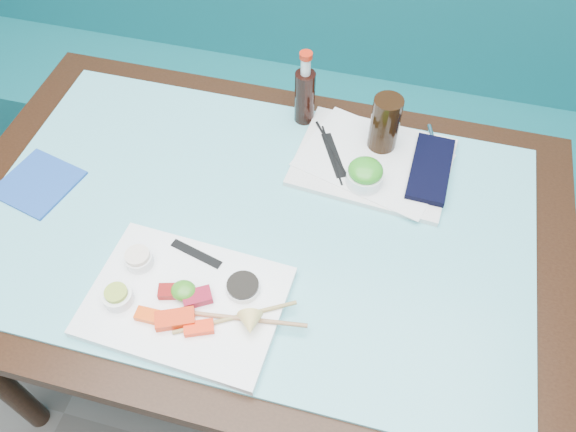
% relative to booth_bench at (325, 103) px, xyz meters
% --- Properties ---
extents(booth_bench, '(3.00, 0.56, 1.17)m').
position_rel_booth_bench_xyz_m(booth_bench, '(0.00, 0.00, 0.00)').
color(booth_bench, '#0F5E64').
rests_on(booth_bench, ground).
extents(dining_table, '(1.40, 0.90, 0.75)m').
position_rel_booth_bench_xyz_m(dining_table, '(0.00, -0.84, 0.29)').
color(dining_table, black).
rests_on(dining_table, ground).
extents(glass_top, '(1.22, 0.76, 0.01)m').
position_rel_booth_bench_xyz_m(glass_top, '(0.00, -0.84, 0.38)').
color(glass_top, '#62BCC4').
rests_on(glass_top, dining_table).
extents(sashimi_plate, '(0.40, 0.29, 0.02)m').
position_rel_booth_bench_xyz_m(sashimi_plate, '(-0.07, -1.07, 0.39)').
color(sashimi_plate, white).
rests_on(sashimi_plate, glass_top).
extents(salmon_left, '(0.06, 0.03, 0.01)m').
position_rel_booth_bench_xyz_m(salmon_left, '(-0.12, -1.13, 0.41)').
color(salmon_left, '#F44709').
rests_on(salmon_left, sashimi_plate).
extents(salmon_mid, '(0.08, 0.06, 0.02)m').
position_rel_booth_bench_xyz_m(salmon_mid, '(-0.07, -1.12, 0.41)').
color(salmon_mid, red).
rests_on(salmon_mid, sashimi_plate).
extents(salmon_right, '(0.06, 0.05, 0.01)m').
position_rel_booth_bench_xyz_m(salmon_right, '(-0.02, -1.13, 0.41)').
color(salmon_right, '#FE2B0A').
rests_on(salmon_right, sashimi_plate).
extents(tuna_left, '(0.06, 0.04, 0.02)m').
position_rel_booth_bench_xyz_m(tuna_left, '(-0.10, -1.07, 0.41)').
color(tuna_left, maroon).
rests_on(tuna_left, sashimi_plate).
extents(tuna_right, '(0.07, 0.06, 0.02)m').
position_rel_booth_bench_xyz_m(tuna_right, '(-0.05, -1.07, 0.41)').
color(tuna_right, maroon).
rests_on(tuna_right, sashimi_plate).
extents(seaweed_garnish, '(0.06, 0.06, 0.03)m').
position_rel_booth_bench_xyz_m(seaweed_garnish, '(-0.08, -1.06, 0.42)').
color(seaweed_garnish, '#3B8B20').
rests_on(seaweed_garnish, sashimi_plate).
extents(ramekin_wasabi, '(0.06, 0.06, 0.02)m').
position_rel_booth_bench_xyz_m(ramekin_wasabi, '(-0.20, -1.11, 0.42)').
color(ramekin_wasabi, white).
rests_on(ramekin_wasabi, sashimi_plate).
extents(wasabi_fill, '(0.06, 0.06, 0.01)m').
position_rel_booth_bench_xyz_m(wasabi_fill, '(-0.20, -1.11, 0.43)').
color(wasabi_fill, '#92AE38').
rests_on(wasabi_fill, ramekin_wasabi).
extents(ramekin_ginger, '(0.07, 0.07, 0.02)m').
position_rel_booth_bench_xyz_m(ramekin_ginger, '(-0.19, -1.02, 0.41)').
color(ramekin_ginger, white).
rests_on(ramekin_ginger, sashimi_plate).
extents(ginger_fill, '(0.06, 0.06, 0.01)m').
position_rel_booth_bench_xyz_m(ginger_fill, '(-0.19, -1.02, 0.43)').
color(ginger_fill, beige).
rests_on(ginger_fill, ramekin_ginger).
extents(soy_dish, '(0.08, 0.08, 0.01)m').
position_rel_booth_bench_xyz_m(soy_dish, '(0.03, -1.02, 0.41)').
color(soy_dish, white).
rests_on(soy_dish, sashimi_plate).
extents(soy_fill, '(0.07, 0.07, 0.01)m').
position_rel_booth_bench_xyz_m(soy_fill, '(0.03, -1.02, 0.42)').
color(soy_fill, black).
rests_on(soy_fill, soy_dish).
extents(lemon_wedge, '(0.06, 0.05, 0.05)m').
position_rel_booth_bench_xyz_m(lemon_wedge, '(0.07, -1.10, 0.43)').
color(lemon_wedge, '#F9D876').
rests_on(lemon_wedge, sashimi_plate).
extents(chopstick_sleeve, '(0.12, 0.05, 0.00)m').
position_rel_booth_bench_xyz_m(chopstick_sleeve, '(-0.09, -0.97, 0.40)').
color(chopstick_sleeve, black).
rests_on(chopstick_sleeve, sashimi_plate).
extents(wooden_chopstick_a, '(0.22, 0.13, 0.01)m').
position_rel_booth_bench_xyz_m(wooden_chopstick_a, '(0.04, -1.09, 0.41)').
color(wooden_chopstick_a, '#9D844A').
rests_on(wooden_chopstick_a, sashimi_plate).
extents(wooden_chopstick_b, '(0.26, 0.04, 0.01)m').
position_rel_booth_bench_xyz_m(wooden_chopstick_b, '(0.05, -1.09, 0.41)').
color(wooden_chopstick_b, '#A2724C').
rests_on(wooden_chopstick_b, sashimi_plate).
extents(serving_tray, '(0.38, 0.30, 0.01)m').
position_rel_booth_bench_xyz_m(serving_tray, '(0.23, -0.61, 0.39)').
color(serving_tray, silver).
rests_on(serving_tray, glass_top).
extents(paper_placemat, '(0.38, 0.32, 0.00)m').
position_rel_booth_bench_xyz_m(paper_placemat, '(0.23, -0.61, 0.40)').
color(paper_placemat, white).
rests_on(paper_placemat, serving_tray).
extents(seaweed_bowl, '(0.10, 0.10, 0.03)m').
position_rel_booth_bench_xyz_m(seaweed_bowl, '(0.22, -0.68, 0.41)').
color(seaweed_bowl, white).
rests_on(seaweed_bowl, serving_tray).
extents(seaweed_salad, '(0.08, 0.08, 0.04)m').
position_rel_booth_bench_xyz_m(seaweed_salad, '(0.22, -0.68, 0.44)').
color(seaweed_salad, '#2E8E20').
rests_on(seaweed_salad, seaweed_bowl).
extents(cola_glass, '(0.08, 0.08, 0.14)m').
position_rel_booth_bench_xyz_m(cola_glass, '(0.24, -0.55, 0.47)').
color(cola_glass, black).
rests_on(cola_glass, serving_tray).
extents(navy_pouch, '(0.10, 0.21, 0.02)m').
position_rel_booth_bench_xyz_m(navy_pouch, '(0.36, -0.61, 0.40)').
color(navy_pouch, black).
rests_on(navy_pouch, serving_tray).
extents(fork, '(0.04, 0.09, 0.01)m').
position_rel_booth_bench_xyz_m(fork, '(0.36, -0.50, 0.40)').
color(fork, silver).
rests_on(fork, serving_tray).
extents(black_chopstick_a, '(0.09, 0.18, 0.01)m').
position_rel_booth_bench_xyz_m(black_chopstick_a, '(0.13, -0.62, 0.40)').
color(black_chopstick_a, black).
rests_on(black_chopstick_a, serving_tray).
extents(black_chopstick_b, '(0.14, 0.20, 0.01)m').
position_rel_booth_bench_xyz_m(black_chopstick_b, '(0.14, -0.62, 0.40)').
color(black_chopstick_b, black).
rests_on(black_chopstick_b, serving_tray).
extents(tray_sleeve, '(0.09, 0.14, 0.00)m').
position_rel_booth_bench_xyz_m(tray_sleeve, '(0.13, -0.62, 0.40)').
color(tray_sleeve, black).
rests_on(tray_sleeve, serving_tray).
extents(cola_bottle_body, '(0.05, 0.05, 0.14)m').
position_rel_booth_bench_xyz_m(cola_bottle_body, '(0.03, -0.49, 0.46)').
color(cola_bottle_body, black).
rests_on(cola_bottle_body, glass_top).
extents(cola_bottle_neck, '(0.02, 0.02, 0.05)m').
position_rel_booth_bench_xyz_m(cola_bottle_neck, '(0.03, -0.49, 0.55)').
color(cola_bottle_neck, silver).
rests_on(cola_bottle_neck, cola_bottle_body).
extents(cola_bottle_cap, '(0.03, 0.03, 0.01)m').
position_rel_booth_bench_xyz_m(cola_bottle_cap, '(0.03, -0.49, 0.58)').
color(cola_bottle_cap, '#B6200B').
rests_on(cola_bottle_cap, cola_bottle_neck).
extents(blue_napkin, '(0.19, 0.19, 0.01)m').
position_rel_booth_bench_xyz_m(blue_napkin, '(-0.52, -0.87, 0.39)').
color(blue_napkin, '#1B4395').
rests_on(blue_napkin, glass_top).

